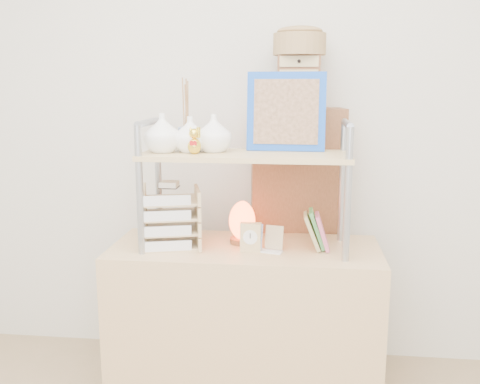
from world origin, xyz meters
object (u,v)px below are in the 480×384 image
Objects in this scene: desk at (245,324)px; salt_lamp at (242,222)px; cabinet at (295,241)px; letter_tray at (170,220)px.

salt_lamp is at bearing 109.82° from desk.
salt_lamp is at bearing -134.01° from cabinet.
cabinet is 4.56× the size of letter_tray.
salt_lamp is at bearing 14.96° from letter_tray.
cabinet is at bearing 59.12° from desk.
cabinet is 6.88× the size of salt_lamp.
desk is 0.60m from letter_tray.
salt_lamp reaches higher than desk.
cabinet is at bearing 52.54° from salt_lamp.
letter_tray is at bearing -150.81° from cabinet.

